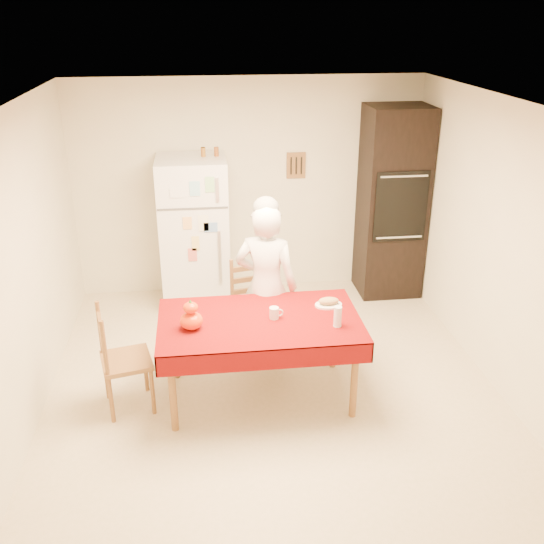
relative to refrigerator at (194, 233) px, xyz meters
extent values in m
plane|color=#BEB289|center=(0.65, -1.88, -0.85)|extent=(4.50, 4.50, 0.00)
cube|color=beige|center=(0.65, 0.37, 0.40)|extent=(4.00, 0.02, 2.50)
cube|color=beige|center=(0.65, -4.13, 0.40)|extent=(4.00, 0.02, 2.50)
cube|color=beige|center=(-1.35, -1.88, 0.40)|extent=(0.02, 4.50, 2.50)
cube|color=beige|center=(2.65, -1.88, 0.40)|extent=(0.02, 4.50, 2.50)
cube|color=white|center=(0.65, -1.88, 1.65)|extent=(4.00, 4.50, 0.02)
cube|color=brown|center=(1.20, 0.36, 0.65)|extent=(0.22, 0.02, 0.30)
cube|color=white|center=(0.00, 0.00, 0.00)|extent=(0.75, 0.70, 1.70)
cube|color=silver|center=(0.26, -0.37, 0.60)|extent=(0.03, 0.03, 0.25)
cube|color=silver|center=(0.26, -0.37, -0.15)|extent=(0.03, 0.03, 0.60)
cube|color=black|center=(2.28, 0.05, 0.25)|extent=(0.70, 0.60, 2.20)
cube|color=black|center=(2.28, -0.26, 0.30)|extent=(0.59, 0.02, 0.80)
cylinder|color=brown|center=(-0.22, -2.35, -0.50)|extent=(0.06, 0.06, 0.71)
cylinder|color=brown|center=(-0.22, -1.57, -0.50)|extent=(0.06, 0.06, 0.71)
cylinder|color=brown|center=(1.26, -2.35, -0.50)|extent=(0.06, 0.06, 0.71)
cylinder|color=brown|center=(1.26, -1.57, -0.50)|extent=(0.06, 0.06, 0.71)
cube|color=brown|center=(0.52, -1.96, -0.12)|extent=(1.60, 0.90, 0.04)
cube|color=#5C0705|center=(0.52, -1.96, -0.09)|extent=(1.70, 1.00, 0.01)
cylinder|color=brown|center=(0.42, -1.40, -0.64)|extent=(0.04, 0.04, 0.43)
cylinder|color=brown|center=(0.35, -1.07, -0.64)|extent=(0.04, 0.04, 0.43)
cylinder|color=brown|center=(0.77, -1.33, -0.64)|extent=(0.04, 0.04, 0.43)
cylinder|color=brown|center=(0.70, -0.99, -0.64)|extent=(0.04, 0.04, 0.43)
cube|color=brown|center=(0.56, -1.20, -0.40)|extent=(0.50, 0.48, 0.04)
cube|color=brown|center=(0.52, -1.03, -0.15)|extent=(0.36, 0.11, 0.50)
cylinder|color=brown|center=(-0.40, -2.11, -0.64)|extent=(0.04, 0.04, 0.43)
cylinder|color=brown|center=(-0.73, -2.18, -0.64)|extent=(0.04, 0.04, 0.43)
cylinder|color=brown|center=(-0.48, -1.76, -0.64)|extent=(0.04, 0.04, 0.43)
cylinder|color=brown|center=(-0.81, -1.83, -0.64)|extent=(0.04, 0.04, 0.43)
cube|color=brown|center=(-0.60, -1.97, -0.40)|extent=(0.48, 0.50, 0.04)
cube|color=brown|center=(-0.77, -2.01, -0.15)|extent=(0.11, 0.36, 0.50)
imported|color=white|center=(0.65, -1.40, -0.05)|extent=(0.68, 0.56, 1.60)
cylinder|color=silver|center=(0.65, -1.96, -0.04)|extent=(0.08, 0.08, 0.10)
ellipsoid|color=#D23E04|center=(-0.04, -2.05, -0.02)|extent=(0.19, 0.19, 0.14)
ellipsoid|color=#D75D05|center=(-0.04, -2.05, 0.10)|extent=(0.12, 0.12, 0.09)
cylinder|color=silver|center=(1.15, -2.15, 0.00)|extent=(0.07, 0.07, 0.18)
cylinder|color=white|center=(1.15, -1.79, -0.08)|extent=(0.24, 0.24, 0.02)
ellipsoid|color=#A1724F|center=(1.15, -1.79, -0.04)|extent=(0.18, 0.10, 0.06)
cylinder|color=brown|center=(0.14, 0.05, 0.90)|extent=(0.05, 0.05, 0.10)
cylinder|color=#95601B|center=(0.14, 0.05, 0.90)|extent=(0.05, 0.05, 0.10)
cylinder|color=brown|center=(0.28, 0.05, 0.90)|extent=(0.05, 0.05, 0.10)
camera|label=1|loc=(0.07, -6.44, 2.31)|focal=40.00mm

